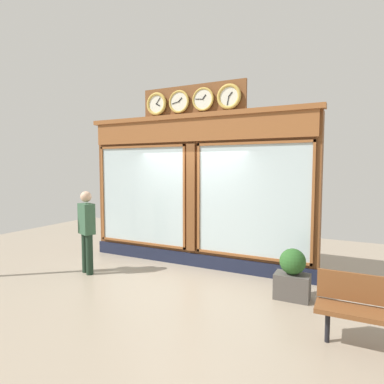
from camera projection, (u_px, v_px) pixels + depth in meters
name	position (u px, v px, depth m)	size (l,w,h in m)	color
ground_plane	(105.00, 318.00, 4.72)	(14.00, 14.00, 0.00)	gray
shop_facade	(195.00, 189.00, 7.19)	(5.35, 0.42, 3.92)	brown
pedestrian	(87.00, 228.00, 6.62)	(0.42, 0.34, 1.69)	#1C2F21
planter_box	(292.00, 286.00, 5.38)	(0.56, 0.36, 0.42)	#4C4742
planter_shrub	(293.00, 261.00, 5.35)	(0.42, 0.42, 0.42)	#285623
street_bench	(379.00, 308.00, 3.84)	(1.40, 0.40, 0.87)	brown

